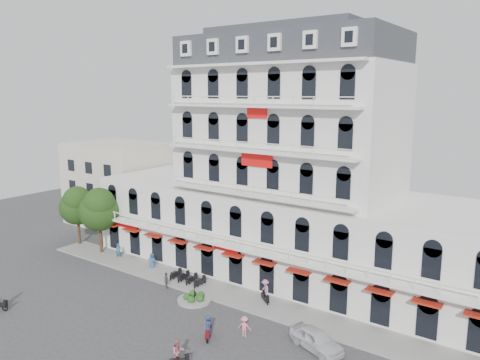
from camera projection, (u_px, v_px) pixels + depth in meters
name	position (u px, v px, depth m)	size (l,w,h in m)	color
ground	(173.00, 338.00, 37.28)	(120.00, 120.00, 0.00)	#38383A
sidewalk	(239.00, 297.00, 44.46)	(53.00, 4.00, 0.16)	gray
main_building	(288.00, 181.00, 49.83)	(45.00, 15.00, 25.80)	silver
flank_building_west	(118.00, 183.00, 69.33)	(14.00, 10.00, 12.00)	beige
traffic_island	(194.00, 299.00, 43.75)	(3.20, 3.20, 1.60)	gray
parked_scooter_row	(188.00, 283.00, 47.95)	(4.40, 1.80, 1.10)	black
tree_west_outer	(77.00, 204.00, 59.12)	(4.50, 4.48, 7.76)	#382314
tree_west_inner	(99.00, 208.00, 55.80)	(4.76, 4.76, 8.25)	#382314
parked_car	(316.00, 339.00, 35.48)	(1.89, 4.70, 1.60)	silver
rider_southwest	(178.00, 354.00, 32.75)	(1.05, 1.55, 2.33)	black
rider_east	(208.00, 327.00, 36.86)	(1.06, 1.53, 2.06)	maroon
rider_center	(265.00, 291.00, 43.14)	(1.39, 1.31, 2.34)	black
pedestrian_left	(152.00, 261.00, 51.72)	(0.88, 0.58, 1.81)	#2A527E
pedestrian_mid	(166.00, 280.00, 46.57)	(0.98, 0.41, 1.67)	#4D4C53
pedestrian_right	(245.00, 326.00, 37.34)	(1.10, 0.64, 1.71)	pink
pedestrian_far	(119.00, 251.00, 54.90)	(0.67, 0.44, 1.85)	#28597A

